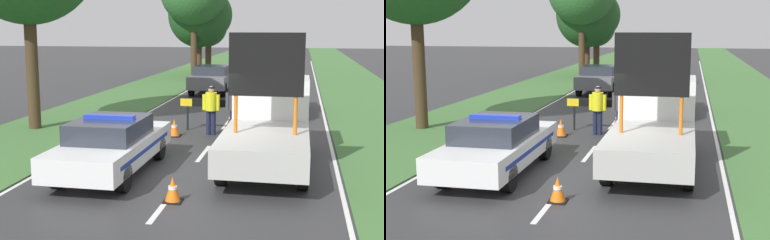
# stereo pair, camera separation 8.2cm
# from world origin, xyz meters

# --- Properties ---
(ground_plane) EXTENTS (160.00, 160.00, 0.00)m
(ground_plane) POSITION_xyz_m (0.00, 0.00, 0.00)
(ground_plane) COLOR #333335
(lane_markings) EXTENTS (7.35, 62.84, 0.01)m
(lane_markings) POSITION_xyz_m (0.00, 14.21, 0.00)
(lane_markings) COLOR silver
(lane_markings) RESTS_ON ground
(grass_verge_left) EXTENTS (4.35, 120.00, 0.03)m
(grass_verge_left) POSITION_xyz_m (-5.90, 20.00, 0.01)
(grass_verge_left) COLOR #427038
(grass_verge_left) RESTS_ON ground
(grass_verge_right) EXTENTS (4.35, 120.00, 0.03)m
(grass_verge_right) POSITION_xyz_m (5.90, 20.00, 0.01)
(grass_verge_right) COLOR #427038
(grass_verge_right) RESTS_ON ground
(police_car) EXTENTS (1.80, 4.93, 1.47)m
(police_car) POSITION_xyz_m (-1.86, 0.04, 0.71)
(police_car) COLOR white
(police_car) RESTS_ON ground
(work_truck) EXTENTS (2.07, 5.85, 3.45)m
(work_truck) POSITION_xyz_m (1.86, 1.96, 1.07)
(work_truck) COLOR white
(work_truck) RESTS_ON ground
(road_barrier) EXTENTS (2.48, 0.08, 1.10)m
(road_barrier) POSITION_xyz_m (-0.19, 5.83, 0.90)
(road_barrier) COLOR black
(road_barrier) RESTS_ON ground
(police_officer) EXTENTS (0.59, 0.37, 1.64)m
(police_officer) POSITION_xyz_m (-0.25, 5.19, 0.98)
(police_officer) COLOR #191E38
(police_officer) RESTS_ON ground
(pedestrian_civilian) EXTENTS (0.64, 0.41, 1.79)m
(pedestrian_civilian) POSITION_xyz_m (0.61, 4.86, 1.05)
(pedestrian_civilian) COLOR #191E38
(pedestrian_civilian) RESTS_ON ground
(traffic_cone_near_police) EXTENTS (0.38, 0.38, 0.53)m
(traffic_cone_near_police) POSITION_xyz_m (0.14, -1.87, 0.26)
(traffic_cone_near_police) COLOR black
(traffic_cone_near_police) RESTS_ON ground
(traffic_cone_centre_front) EXTENTS (0.48, 0.48, 0.66)m
(traffic_cone_centre_front) POSITION_xyz_m (-3.04, -0.31, 0.33)
(traffic_cone_centre_front) COLOR black
(traffic_cone_centre_front) RESTS_ON ground
(traffic_cone_near_truck) EXTENTS (0.37, 0.37, 0.52)m
(traffic_cone_near_truck) POSITION_xyz_m (0.22, 6.82, 0.25)
(traffic_cone_near_truck) COLOR black
(traffic_cone_near_truck) RESTS_ON ground
(traffic_cone_behind_barrier) EXTENTS (0.42, 0.42, 0.58)m
(traffic_cone_behind_barrier) POSITION_xyz_m (-1.39, 4.67, 0.29)
(traffic_cone_behind_barrier) COLOR black
(traffic_cone_behind_barrier) RESTS_ON ground
(queued_car_sedan_silver) EXTENTS (1.93, 4.45, 1.60)m
(queued_car_sedan_silver) POSITION_xyz_m (1.88, 10.28, 0.86)
(queued_car_sedan_silver) COLOR #B2B2B7
(queued_car_sedan_silver) RESTS_ON ground
(queued_car_suv_grey) EXTENTS (1.95, 4.21, 1.51)m
(queued_car_suv_grey) POSITION_xyz_m (-2.09, 16.34, 0.80)
(queued_car_suv_grey) COLOR slate
(queued_car_suv_grey) RESTS_ON ground
(queued_car_van_white) EXTENTS (1.75, 4.32, 1.54)m
(queued_car_van_white) POSITION_xyz_m (1.68, 22.04, 0.78)
(queued_car_van_white) COLOR silver
(queued_car_van_white) RESTS_ON ground
(roadside_tree_near_left) EXTENTS (3.70, 3.70, 6.44)m
(roadside_tree_near_left) POSITION_xyz_m (-4.70, 30.65, 4.47)
(roadside_tree_near_left) COLOR #42301E
(roadside_tree_near_left) RESTS_ON ground
(roadside_tree_near_right) EXTENTS (3.01, 3.01, 5.22)m
(roadside_tree_near_right) POSITION_xyz_m (-4.48, 28.75, 3.61)
(roadside_tree_near_right) COLOR #42301E
(roadside_tree_near_right) RESTS_ON ground
(roadside_tree_mid_right) EXTENTS (4.33, 4.33, 6.67)m
(roadside_tree_mid_right) POSITION_xyz_m (-4.47, 25.11, 4.38)
(roadside_tree_mid_right) COLOR #42301E
(roadside_tree_mid_right) RESTS_ON ground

